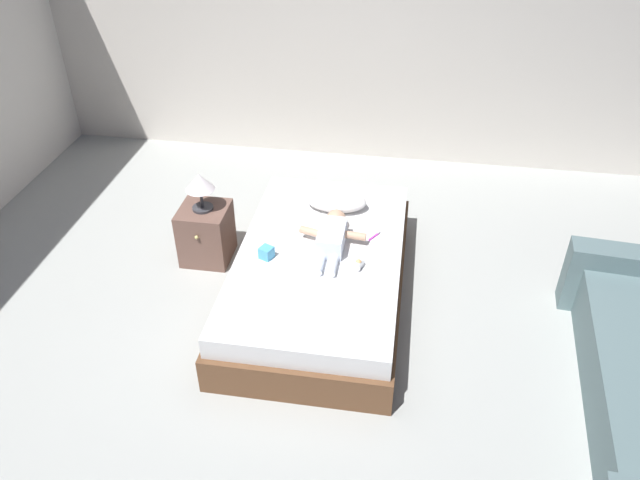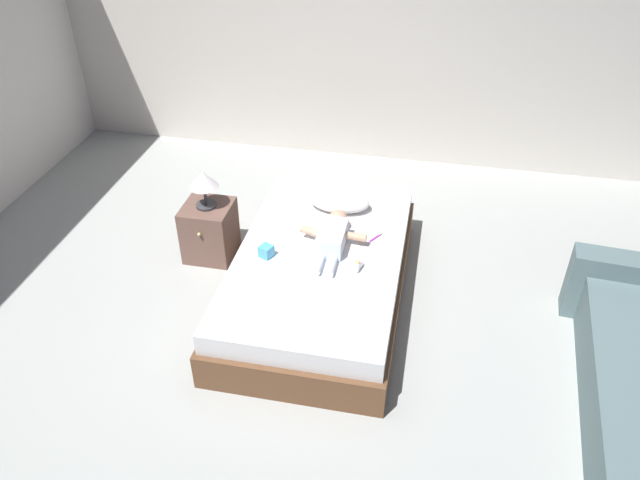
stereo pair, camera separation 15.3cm
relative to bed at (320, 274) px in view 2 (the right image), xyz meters
name	(u,v)px [view 2 (the right image)]	position (x,y,z in m)	size (l,w,h in m)	color
ground_plane	(282,353)	(-0.13, -0.64, -0.20)	(8.00, 8.00, 0.00)	#A6A9A5
wall_behind_bed	(357,15)	(-0.13, 2.36, 1.22)	(8.00, 0.12, 2.84)	silver
bed	(320,274)	(0.00, 0.00, 0.00)	(1.21, 2.08, 0.42)	brown
pillow	(339,201)	(0.04, 0.58, 0.28)	(0.47, 0.27, 0.14)	white
baby	(333,236)	(0.07, 0.10, 0.28)	(0.49, 0.68, 0.15)	white
toothbrush	(376,237)	(0.37, 0.24, 0.22)	(0.08, 0.11, 0.02)	#B435AD
nightstand	(210,231)	(-0.98, 0.34, 0.03)	(0.38, 0.41, 0.46)	brown
lamp	(203,181)	(-0.98, 0.34, 0.48)	(0.23, 0.23, 0.31)	#333338
toy_block	(266,251)	(-0.36, -0.13, 0.26)	(0.11, 0.11, 0.09)	#4CA8DD
baby_bottle	(357,265)	(0.29, -0.15, 0.25)	(0.08, 0.10, 0.08)	white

